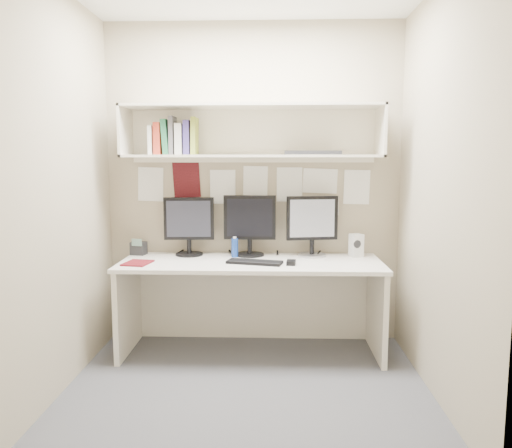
{
  "coord_description": "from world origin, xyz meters",
  "views": [
    {
      "loc": [
        0.17,
        -3.11,
        1.5
      ],
      "look_at": [
        0.05,
        0.35,
        1.05
      ],
      "focal_mm": 35.0,
      "sensor_mm": 36.0,
      "label": 1
    }
  ],
  "objects_px": {
    "desk": "(251,307)",
    "monitor_right": "(312,224)",
    "keyboard": "(255,262)",
    "monitor_center": "(250,223)",
    "speaker": "(356,245)",
    "maroon_notebook": "(138,263)",
    "desk_phone": "(139,248)",
    "monitor_left": "(189,224)"
  },
  "relations": [
    {
      "from": "monitor_center",
      "to": "speaker",
      "type": "xyz_separation_m",
      "value": [
        0.86,
        -0.02,
        -0.17
      ]
    },
    {
      "from": "desk",
      "to": "monitor_right",
      "type": "xyz_separation_m",
      "value": [
        0.48,
        0.22,
        0.63
      ]
    },
    {
      "from": "desk",
      "to": "speaker",
      "type": "distance_m",
      "value": 0.97
    },
    {
      "from": "desk",
      "to": "monitor_right",
      "type": "bearing_deg",
      "value": 24.51
    },
    {
      "from": "desk",
      "to": "speaker",
      "type": "xyz_separation_m",
      "value": [
        0.83,
        0.2,
        0.46
      ]
    },
    {
      "from": "monitor_center",
      "to": "desk",
      "type": "bearing_deg",
      "value": -82.95
    },
    {
      "from": "speaker",
      "to": "maroon_notebook",
      "type": "xyz_separation_m",
      "value": [
        -1.68,
        -0.34,
        -0.09
      ]
    },
    {
      "from": "speaker",
      "to": "monitor_center",
      "type": "bearing_deg",
      "value": 158.24
    },
    {
      "from": "maroon_notebook",
      "to": "desk_phone",
      "type": "bearing_deg",
      "value": 113.77
    },
    {
      "from": "monitor_right",
      "to": "keyboard",
      "type": "distance_m",
      "value": 0.61
    },
    {
      "from": "monitor_right",
      "to": "maroon_notebook",
      "type": "relative_size",
      "value": 2.2
    },
    {
      "from": "keyboard",
      "to": "speaker",
      "type": "height_order",
      "value": "speaker"
    },
    {
      "from": "desk",
      "to": "desk_phone",
      "type": "height_order",
      "value": "desk_phone"
    },
    {
      "from": "monitor_center",
      "to": "desk_phone",
      "type": "bearing_deg",
      "value": -178.5
    },
    {
      "from": "monitor_right",
      "to": "maroon_notebook",
      "type": "bearing_deg",
      "value": -174.74
    },
    {
      "from": "monitor_right",
      "to": "maroon_notebook",
      "type": "height_order",
      "value": "monitor_right"
    },
    {
      "from": "monitor_center",
      "to": "keyboard",
      "type": "height_order",
      "value": "monitor_center"
    },
    {
      "from": "speaker",
      "to": "maroon_notebook",
      "type": "distance_m",
      "value": 1.71
    },
    {
      "from": "desk",
      "to": "speaker",
      "type": "relative_size",
      "value": 10.98
    },
    {
      "from": "monitor_center",
      "to": "speaker",
      "type": "bearing_deg",
      "value": 0.13
    },
    {
      "from": "monitor_center",
      "to": "monitor_right",
      "type": "xyz_separation_m",
      "value": [
        0.5,
        0.0,
        -0.0
      ]
    },
    {
      "from": "monitor_left",
      "to": "monitor_center",
      "type": "bearing_deg",
      "value": -3.04
    },
    {
      "from": "monitor_left",
      "to": "monitor_center",
      "type": "relative_size",
      "value": 0.96
    },
    {
      "from": "keyboard",
      "to": "monitor_right",
      "type": "bearing_deg",
      "value": 49.03
    },
    {
      "from": "monitor_center",
      "to": "keyboard",
      "type": "relative_size",
      "value": 1.19
    },
    {
      "from": "speaker",
      "to": "desk",
      "type": "bearing_deg",
      "value": 173.02
    },
    {
      "from": "monitor_center",
      "to": "keyboard",
      "type": "xyz_separation_m",
      "value": [
        0.05,
        -0.32,
        -0.25
      ]
    },
    {
      "from": "desk",
      "to": "monitor_left",
      "type": "distance_m",
      "value": 0.84
    },
    {
      "from": "desk",
      "to": "keyboard",
      "type": "distance_m",
      "value": 0.39
    },
    {
      "from": "monitor_center",
      "to": "monitor_left",
      "type": "bearing_deg",
      "value": -178.56
    },
    {
      "from": "speaker",
      "to": "maroon_notebook",
      "type": "relative_size",
      "value": 0.83
    },
    {
      "from": "monitor_right",
      "to": "desk",
      "type": "bearing_deg",
      "value": -165.43
    },
    {
      "from": "keyboard",
      "to": "desk_phone",
      "type": "height_order",
      "value": "desk_phone"
    },
    {
      "from": "desk",
      "to": "desk_phone",
      "type": "relative_size",
      "value": 14.5
    },
    {
      "from": "speaker",
      "to": "desk_phone",
      "type": "distance_m",
      "value": 1.77
    },
    {
      "from": "keyboard",
      "to": "maroon_notebook",
      "type": "relative_size",
      "value": 1.87
    },
    {
      "from": "monitor_right",
      "to": "desk_phone",
      "type": "bearing_deg",
      "value": 170.09
    },
    {
      "from": "monitor_center",
      "to": "keyboard",
      "type": "distance_m",
      "value": 0.41
    },
    {
      "from": "monitor_center",
      "to": "speaker",
      "type": "distance_m",
      "value": 0.87
    },
    {
      "from": "keyboard",
      "to": "desk_phone",
      "type": "xyz_separation_m",
      "value": [
        -0.96,
        0.32,
        0.04
      ]
    },
    {
      "from": "monitor_center",
      "to": "monitor_right",
      "type": "bearing_deg",
      "value": 1.45
    },
    {
      "from": "monitor_left",
      "to": "speaker",
      "type": "distance_m",
      "value": 1.36
    }
  ]
}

